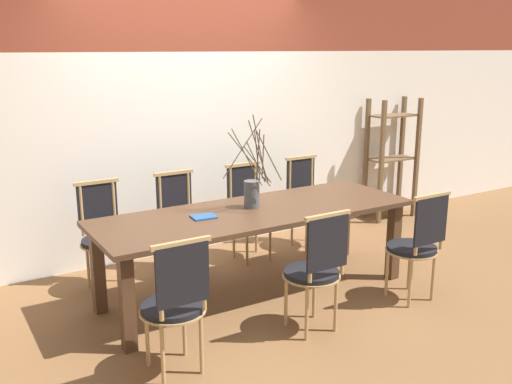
# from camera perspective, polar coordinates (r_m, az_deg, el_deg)

# --- Properties ---
(ground_plane) EXTENTS (16.00, 16.00, 0.00)m
(ground_plane) POSITION_cam_1_polar(r_m,az_deg,el_deg) (4.85, -0.00, -10.11)
(ground_plane) COLOR brown
(wall_rear) EXTENTS (12.00, 0.06, 3.20)m
(wall_rear) POSITION_cam_1_polar(r_m,az_deg,el_deg) (5.59, -7.04, 10.03)
(wall_rear) COLOR white
(wall_rear) RESTS_ON ground_plane
(dining_table) EXTENTS (2.63, 0.89, 0.73)m
(dining_table) POSITION_cam_1_polar(r_m,az_deg,el_deg) (4.63, -0.00, -2.88)
(dining_table) COLOR #4C3321
(dining_table) RESTS_ON ground_plane
(chair_near_leftend) EXTENTS (0.42, 0.42, 0.92)m
(chair_near_leftend) POSITION_cam_1_polar(r_m,az_deg,el_deg) (3.59, -8.06, -10.76)
(chair_near_leftend) COLOR black
(chair_near_leftend) RESTS_ON ground_plane
(chair_near_left) EXTENTS (0.42, 0.42, 0.92)m
(chair_near_left) POSITION_cam_1_polar(r_m,az_deg,el_deg) (4.09, 6.00, -7.49)
(chair_near_left) COLOR black
(chair_near_left) RESTS_ON ground_plane
(chair_near_center) EXTENTS (0.42, 0.42, 0.92)m
(chair_near_center) POSITION_cam_1_polar(r_m,az_deg,el_deg) (4.73, 15.79, -4.91)
(chair_near_center) COLOR black
(chair_near_center) RESTS_ON ground_plane
(chair_far_leftend) EXTENTS (0.42, 0.42, 0.92)m
(chair_far_leftend) POSITION_cam_1_polar(r_m,az_deg,el_deg) (4.96, -15.00, -3.94)
(chair_far_leftend) COLOR black
(chair_far_leftend) RESTS_ON ground_plane
(chair_far_left) EXTENTS (0.42, 0.42, 0.92)m
(chair_far_left) POSITION_cam_1_polar(r_m,az_deg,el_deg) (5.18, -7.57, -2.78)
(chair_far_left) COLOR black
(chair_far_left) RESTS_ON ground_plane
(chair_far_center) EXTENTS (0.42, 0.42, 0.92)m
(chair_far_center) POSITION_cam_1_polar(r_m,az_deg,el_deg) (5.50, -0.69, -1.66)
(chair_far_center) COLOR black
(chair_far_center) RESTS_ON ground_plane
(chair_far_right) EXTENTS (0.42, 0.42, 0.92)m
(chair_far_right) POSITION_cam_1_polar(r_m,az_deg,el_deg) (5.87, 5.13, -0.69)
(chair_far_right) COLOR black
(chair_far_right) RESTS_ON ground_plane
(vase_centerpiece) EXTENTS (0.46, 0.43, 0.77)m
(vase_centerpiece) POSITION_cam_1_polar(r_m,az_deg,el_deg) (4.63, -0.40, 0.11)
(vase_centerpiece) COLOR #4C5156
(vase_centerpiece) RESTS_ON dining_table
(book_stack) EXTENTS (0.20, 0.16, 0.01)m
(book_stack) POSITION_cam_1_polar(r_m,az_deg,el_deg) (4.41, -5.25, -2.49)
(book_stack) COLOR #234C8C
(book_stack) RESTS_ON dining_table
(shelving_rack) EXTENTS (0.62, 0.30, 1.43)m
(shelving_rack) POSITION_cam_1_polar(r_m,az_deg,el_deg) (6.97, 13.40, 3.21)
(shelving_rack) COLOR brown
(shelving_rack) RESTS_ON ground_plane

